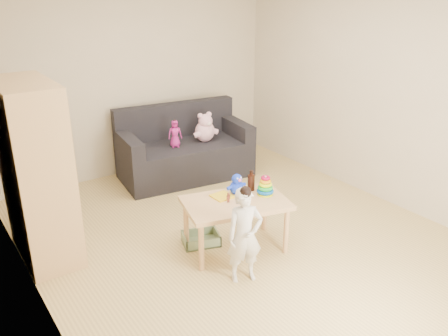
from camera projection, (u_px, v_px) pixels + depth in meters
room at (234, 115)px, 4.60m from camera, size 4.50×4.50×4.50m
wardrobe at (36, 173)px, 4.39m from camera, size 0.48×0.95×1.71m
sofa at (185, 160)px, 6.43m from camera, size 1.81×1.06×0.48m
play_table at (235, 225)px, 4.69m from camera, size 1.12×0.85×0.52m
storage_bin at (201, 238)px, 4.85m from camera, size 0.43×0.38×0.11m
toddler at (245, 237)px, 4.14m from camera, size 0.37×0.30×0.86m
pink_bear at (205, 129)px, 6.37m from camera, size 0.36×0.33×0.33m
doll at (175, 134)px, 6.13m from camera, size 0.21×0.17×0.35m
ring_stacker at (265, 187)px, 4.71m from camera, size 0.17×0.17×0.20m
brown_bottle at (251, 182)px, 4.81m from camera, size 0.07×0.07×0.21m
blue_plush at (236, 184)px, 4.72m from camera, size 0.19×0.16×0.22m
wooden_figure at (228, 197)px, 4.55m from camera, size 0.05×0.05×0.10m
yellow_book at (222, 196)px, 4.68m from camera, size 0.20×0.20×0.01m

